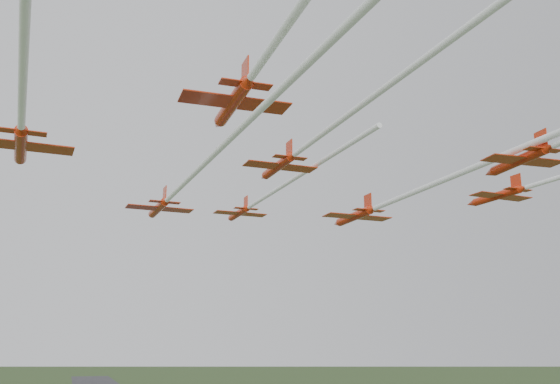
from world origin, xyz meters
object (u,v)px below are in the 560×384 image
object	(u,v)px
jet_row4_left	(269,51)
jet_row3_left	(23,86)
jet_lead	(263,198)
jet_row2_right	(392,201)
jet_row2_left	(200,168)
jet_row3_mid	(323,133)

from	to	relation	value
jet_row4_left	jet_row3_left	bearing A→B (deg)	151.61
jet_lead	jet_row4_left	distance (m)	44.08
jet_row2_right	jet_row2_left	bearing A→B (deg)	-159.10
jet_row3_left	jet_row4_left	distance (m)	19.03
jet_row3_mid	jet_row2_right	bearing A→B (deg)	43.43
jet_lead	jet_row3_mid	size ratio (longest dim) A/B	0.94
jet_row2_right	jet_row3_mid	bearing A→B (deg)	-136.29
jet_row3_mid	jet_row2_left	bearing A→B (deg)	151.00
jet_row2_left	jet_row4_left	size ratio (longest dim) A/B	1.38
jet_row4_left	jet_row3_mid	bearing A→B (deg)	54.34
jet_row2_right	jet_row3_mid	size ratio (longest dim) A/B	0.98
jet_row2_left	jet_row3_mid	xyz separation A→B (m)	(10.83, -5.34, 3.01)
jet_row2_right	jet_row4_left	world-z (taller)	jet_row4_left
jet_row3_mid	jet_row4_left	size ratio (longest dim) A/B	1.03
jet_row3_left	jet_lead	bearing A→B (deg)	44.70
jet_row2_left	jet_row3_left	world-z (taller)	jet_row3_left
jet_lead	jet_row2_right	size ratio (longest dim) A/B	0.97
jet_row2_right	jet_row3_left	bearing A→B (deg)	-155.45
jet_row3_left	jet_row4_left	bearing A→B (deg)	-32.25
jet_row2_left	jet_row3_mid	bearing A→B (deg)	-30.33
jet_lead	jet_row4_left	size ratio (longest dim) A/B	0.97
jet_lead	jet_row3_left	world-z (taller)	jet_lead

